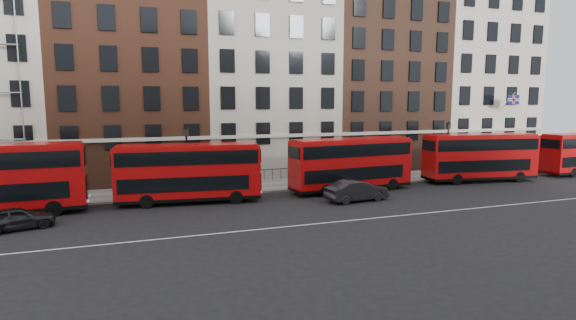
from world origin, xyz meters
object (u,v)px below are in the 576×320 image
object	(u,v)px
bus_c	(351,163)
traffic_light	(514,150)
bus_d	(480,156)
car_rear	(17,218)
bus_b	(188,172)
car_front	(357,190)

from	to	relation	value
bus_c	traffic_light	size ratio (longest dim) A/B	3.21
bus_d	car_rear	world-z (taller)	bus_d
bus_c	bus_d	xyz separation A→B (m)	(13.18, 0.01, 0.02)
bus_b	bus_d	bearing A→B (deg)	6.42
bus_d	car_front	bearing A→B (deg)	-159.11
bus_d	car_rear	xyz separation A→B (m)	(-36.53, -3.70, -1.68)
bus_c	car_rear	distance (m)	23.69
bus_c	bus_d	size ratio (longest dim) A/B	0.99
bus_d	car_rear	size ratio (longest dim) A/B	2.68
car_front	traffic_light	size ratio (longest dim) A/B	1.46
bus_c	car_rear	size ratio (longest dim) A/B	2.65
bus_c	traffic_light	bearing A→B (deg)	2.07
bus_c	bus_d	world-z (taller)	bus_d
bus_c	car_front	size ratio (longest dim) A/B	2.20
car_rear	car_front	world-z (taller)	car_front
bus_d	car_front	world-z (taller)	bus_d
bus_c	traffic_light	world-z (taller)	bus_c
bus_b	traffic_light	size ratio (longest dim) A/B	3.18
bus_c	bus_b	bearing A→B (deg)	175.47
car_rear	traffic_light	xyz separation A→B (m)	(42.86, 5.94, 1.77)
car_rear	car_front	distance (m)	22.08
bus_b	car_rear	xyz separation A→B (m)	(-10.23, -3.70, -1.63)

